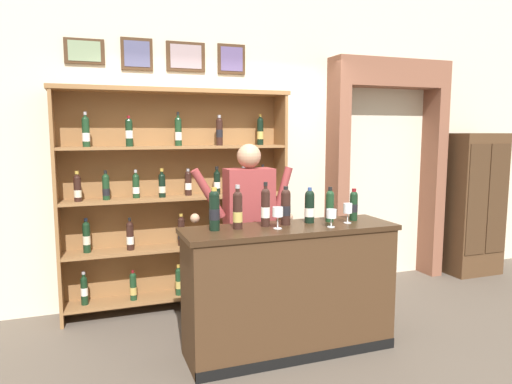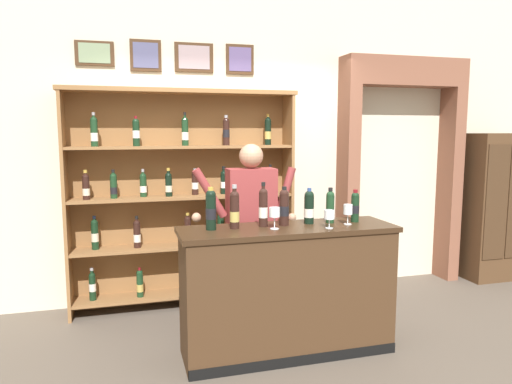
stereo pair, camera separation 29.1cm
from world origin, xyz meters
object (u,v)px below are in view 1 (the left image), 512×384
at_px(tasting_bottle_super_tuscan, 238,209).
at_px(wine_shelf, 176,194).
at_px(tasting_bottle_grappa, 265,207).
at_px(wine_glass_center, 278,213).
at_px(wine_glass_spare, 331,215).
at_px(tasting_bottle_vin_santo, 310,206).
at_px(tasting_bottle_brunello, 330,206).
at_px(shopkeeper, 249,215).
at_px(tasting_counter, 290,289).
at_px(side_cabinet, 474,204).
at_px(tasting_bottle_riserva, 214,209).
at_px(tasting_bottle_chianti, 286,206).
at_px(wine_glass_left, 348,209).
at_px(tasting_bottle_rosso, 354,205).

bearing_deg(tasting_bottle_super_tuscan, wine_shelf, 101.24).
distance_m(tasting_bottle_grappa, wine_glass_center, 0.13).
distance_m(wine_shelf, wine_glass_spare, 1.69).
distance_m(tasting_bottle_super_tuscan, tasting_bottle_vin_santo, 0.62).
relative_size(tasting_bottle_super_tuscan, tasting_bottle_grappa, 0.97).
bearing_deg(tasting_bottle_brunello, shopkeeper, 137.00).
relative_size(tasting_counter, shopkeeper, 1.03).
relative_size(side_cabinet, tasting_bottle_riserva, 5.35).
xyz_separation_m(tasting_bottle_chianti, wine_glass_spare, (0.29, -0.21, -0.05)).
relative_size(side_cabinet, tasting_counter, 1.02).
relative_size(shopkeeper, wine_glass_spare, 11.62).
height_order(tasting_bottle_super_tuscan, wine_glass_spare, tasting_bottle_super_tuscan).
height_order(tasting_bottle_riserva, wine_glass_left, tasting_bottle_riserva).
bearing_deg(shopkeeper, side_cabinet, 10.70).
distance_m(wine_shelf, side_cabinet, 3.65).
bearing_deg(shopkeeper, wine_glass_left, -43.05).
height_order(tasting_bottle_super_tuscan, tasting_bottle_vin_santo, tasting_bottle_super_tuscan).
distance_m(wine_shelf, wine_glass_center, 1.42).
bearing_deg(tasting_bottle_super_tuscan, tasting_bottle_riserva, 179.37).
distance_m(tasting_bottle_brunello, tasting_bottle_rosso, 0.21).
relative_size(wine_shelf, tasting_counter, 1.32).
relative_size(side_cabinet, wine_glass_center, 10.35).
height_order(tasting_bottle_chianti, tasting_bottle_vin_santo, tasting_bottle_chianti).
xyz_separation_m(tasting_bottle_grappa, tasting_bottle_rosso, (0.77, -0.02, -0.02)).
xyz_separation_m(side_cabinet, tasting_bottle_grappa, (-3.17, -1.08, 0.31)).
bearing_deg(tasting_counter, tasting_bottle_rosso, 4.66).
bearing_deg(tasting_counter, tasting_bottle_riserva, 174.46).
distance_m(tasting_bottle_rosso, wine_glass_center, 0.73).
height_order(side_cabinet, wine_glass_spare, side_cabinet).
height_order(tasting_bottle_chianti, wine_glass_spare, tasting_bottle_chianti).
distance_m(tasting_bottle_grappa, wine_glass_left, 0.68).
height_order(tasting_counter, tasting_bottle_vin_santo, tasting_bottle_vin_santo).
relative_size(tasting_bottle_super_tuscan, wine_glass_center, 2.01).
xyz_separation_m(tasting_bottle_super_tuscan, wine_glass_center, (0.29, -0.10, -0.02)).
distance_m(tasting_bottle_chianti, tasting_bottle_vin_santo, 0.22).
relative_size(tasting_bottle_super_tuscan, tasting_bottle_chianti, 1.10).
relative_size(tasting_counter, tasting_bottle_rosso, 6.37).
distance_m(tasting_counter, tasting_bottle_grappa, 0.69).
relative_size(shopkeeper, tasting_bottle_riserva, 5.09).
bearing_deg(tasting_bottle_rosso, tasting_bottle_riserva, 179.57).
bearing_deg(tasting_counter, side_cabinet, 21.07).
bearing_deg(wine_glass_spare, tasting_bottle_rosso, 30.74).
bearing_deg(side_cabinet, tasting_bottle_rosso, -155.26).
bearing_deg(tasting_bottle_chianti, wine_shelf, 118.18).
distance_m(side_cabinet, tasting_bottle_riserva, 3.76).
xyz_separation_m(wine_shelf, tasting_bottle_vin_santo, (0.86, -1.19, 0.01)).
xyz_separation_m(wine_shelf, tasting_bottle_chianti, (0.64, -1.20, 0.02)).
relative_size(tasting_bottle_chianti, tasting_bottle_vin_santo, 1.07).
bearing_deg(shopkeeper, wine_shelf, 125.46).
height_order(wine_shelf, tasting_bottle_grappa, wine_shelf).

